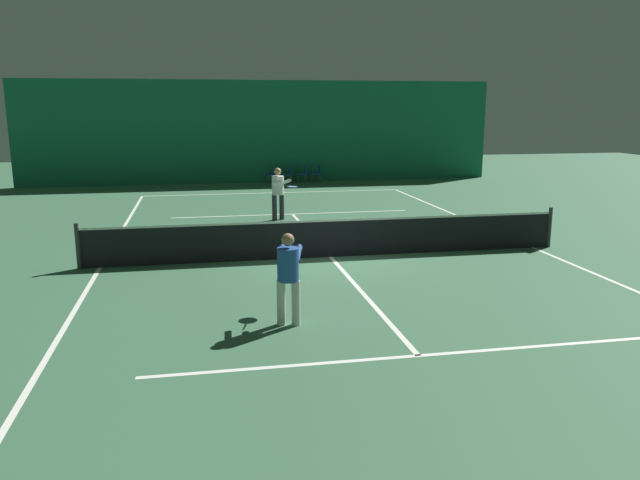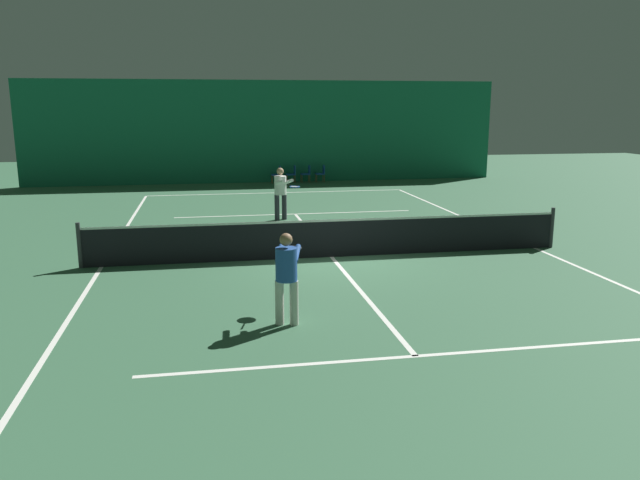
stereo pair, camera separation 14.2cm
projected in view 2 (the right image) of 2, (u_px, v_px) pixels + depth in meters
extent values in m
plane|color=#386647|center=(332.00, 257.00, 15.54)|extent=(60.00, 60.00, 0.00)
cube|color=#196B4C|center=(267.00, 132.00, 30.26)|extent=(23.00, 0.12, 4.90)
cube|color=white|center=(277.00, 193.00, 26.99)|extent=(11.00, 0.10, 0.00)
cube|color=white|center=(295.00, 214.00, 21.70)|extent=(8.25, 0.10, 0.00)
cube|color=white|center=(416.00, 356.00, 9.39)|extent=(8.25, 0.10, 0.00)
cube|color=white|center=(101.00, 267.00, 14.58)|extent=(0.10, 23.80, 0.00)
cube|color=white|center=(535.00, 248.00, 16.51)|extent=(0.10, 23.80, 0.00)
cube|color=white|center=(332.00, 257.00, 15.54)|extent=(0.10, 12.80, 0.00)
cube|color=black|center=(332.00, 238.00, 15.44)|extent=(11.90, 0.02, 0.95)
cube|color=white|center=(332.00, 221.00, 15.35)|extent=(11.90, 0.02, 0.05)
cylinder|color=#333338|center=(79.00, 246.00, 14.38)|extent=(0.10, 0.10, 1.07)
cylinder|color=#333338|center=(552.00, 228.00, 16.48)|extent=(0.10, 0.10, 1.07)
cylinder|color=beige|center=(279.00, 303.00, 10.68)|extent=(0.18, 0.18, 0.79)
cylinder|color=beige|center=(294.00, 303.00, 10.66)|extent=(0.18, 0.18, 0.79)
cylinder|color=#234C99|center=(286.00, 264.00, 10.52)|extent=(0.45, 0.45, 0.57)
sphere|color=#936B4C|center=(286.00, 240.00, 10.43)|extent=(0.22, 0.22, 0.22)
cylinder|color=#234C99|center=(280.00, 253.00, 10.76)|extent=(0.23, 0.55, 0.23)
cylinder|color=#234C99|center=(297.00, 253.00, 10.74)|extent=(0.23, 0.55, 0.23)
cylinder|color=black|center=(291.00, 252.00, 11.16)|extent=(0.10, 0.30, 0.03)
torus|color=black|center=(293.00, 248.00, 11.46)|extent=(0.40, 0.40, 0.03)
cylinder|color=silver|center=(293.00, 248.00, 11.46)|extent=(0.34, 0.34, 0.00)
cylinder|color=#2D2D38|center=(284.00, 207.00, 20.60)|extent=(0.21, 0.21, 0.84)
cylinder|color=#2D2D38|center=(277.00, 207.00, 20.47)|extent=(0.21, 0.21, 0.84)
cylinder|color=white|center=(280.00, 185.00, 20.38)|extent=(0.50, 0.50, 0.61)
sphere|color=tan|center=(280.00, 171.00, 20.28)|extent=(0.23, 0.23, 0.23)
cylinder|color=white|center=(288.00, 182.00, 20.19)|extent=(0.29, 0.58, 0.24)
cylinder|color=white|center=(280.00, 182.00, 20.04)|extent=(0.29, 0.58, 0.24)
cylinder|color=black|center=(290.00, 186.00, 19.77)|extent=(0.13, 0.30, 0.03)
torus|color=#1951B2|center=(295.00, 187.00, 19.51)|extent=(0.42, 0.42, 0.03)
cylinder|color=silver|center=(295.00, 187.00, 19.51)|extent=(0.35, 0.35, 0.00)
cylinder|color=brown|center=(272.00, 179.00, 30.41)|extent=(0.03, 0.03, 0.39)
cylinder|color=brown|center=(272.00, 180.00, 30.05)|extent=(0.03, 0.03, 0.39)
cylinder|color=brown|center=(279.00, 179.00, 30.48)|extent=(0.03, 0.03, 0.39)
cylinder|color=brown|center=(280.00, 180.00, 30.12)|extent=(0.03, 0.03, 0.39)
cube|color=#19479E|center=(276.00, 175.00, 30.22)|extent=(0.44, 0.44, 0.05)
cube|color=#19479E|center=(280.00, 170.00, 30.21)|extent=(0.04, 0.44, 0.40)
cylinder|color=brown|center=(286.00, 179.00, 30.54)|extent=(0.03, 0.03, 0.39)
cylinder|color=brown|center=(287.00, 179.00, 30.18)|extent=(0.03, 0.03, 0.39)
cylinder|color=brown|center=(294.00, 178.00, 30.61)|extent=(0.03, 0.03, 0.39)
cylinder|color=brown|center=(295.00, 179.00, 30.24)|extent=(0.03, 0.03, 0.39)
cube|color=#19479E|center=(291.00, 174.00, 30.35)|extent=(0.44, 0.44, 0.05)
cube|color=#19479E|center=(295.00, 170.00, 30.33)|extent=(0.04, 0.44, 0.40)
cylinder|color=brown|center=(301.00, 178.00, 30.67)|extent=(0.03, 0.03, 0.39)
cylinder|color=brown|center=(302.00, 179.00, 30.30)|extent=(0.03, 0.03, 0.39)
cylinder|color=brown|center=(308.00, 178.00, 30.74)|extent=(0.03, 0.03, 0.39)
cylinder|color=brown|center=(310.00, 179.00, 30.37)|extent=(0.03, 0.03, 0.39)
cube|color=#19479E|center=(305.00, 174.00, 30.47)|extent=(0.44, 0.44, 0.05)
cube|color=#19479E|center=(309.00, 169.00, 30.46)|extent=(0.04, 0.44, 0.40)
cylinder|color=brown|center=(315.00, 178.00, 30.80)|extent=(0.03, 0.03, 0.39)
cylinder|color=brown|center=(317.00, 179.00, 30.43)|extent=(0.03, 0.03, 0.39)
cylinder|color=brown|center=(323.00, 178.00, 30.86)|extent=(0.03, 0.03, 0.39)
cylinder|color=brown|center=(324.00, 179.00, 30.50)|extent=(0.03, 0.03, 0.39)
cube|color=#19479E|center=(320.00, 174.00, 30.60)|extent=(0.44, 0.44, 0.05)
cube|color=#19479E|center=(324.00, 169.00, 30.59)|extent=(0.04, 0.44, 0.40)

